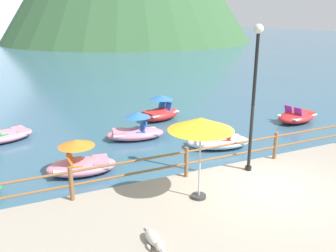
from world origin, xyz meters
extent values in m
plane|color=#38607A|center=(0.00, 40.00, 0.00)|extent=(200.00, 200.00, 0.00)
cube|color=#A39989|center=(0.00, -2.20, 0.20)|extent=(28.00, 8.00, 0.40)
cylinder|color=brown|center=(-5.10, 1.55, 0.88)|extent=(0.12, 0.12, 0.95)
cylinder|color=brown|center=(-1.70, 1.55, 0.88)|extent=(0.12, 0.12, 0.95)
cylinder|color=brown|center=(1.70, 1.55, 0.88)|extent=(0.12, 0.12, 0.95)
cylinder|color=brown|center=(0.00, 1.55, 1.21)|extent=(23.80, 0.07, 0.07)
cylinder|color=brown|center=(0.00, 1.55, 0.83)|extent=(23.80, 0.07, 0.07)
cylinder|color=black|center=(0.32, 1.16, 2.50)|extent=(0.10, 0.10, 4.21)
sphere|color=silver|center=(0.32, 1.16, 4.73)|extent=(0.28, 0.28, 0.28)
cylinder|color=black|center=(0.32, 1.16, 0.46)|extent=(0.20, 0.20, 0.12)
cylinder|color=#B2B2B7|center=(-1.99, 0.25, 1.40)|extent=(0.05, 0.05, 2.00)
cone|color=yellow|center=(-1.99, 0.25, 2.48)|extent=(1.70, 1.70, 0.32)
cylinder|color=#333333|center=(-1.99, 0.25, 0.44)|extent=(0.40, 0.40, 0.08)
ellipsoid|color=beige|center=(-3.85, -1.04, 0.52)|extent=(0.27, 0.64, 0.24)
sphere|color=beige|center=(-3.85, -1.42, 0.56)|extent=(0.20, 0.20, 0.20)
ellipsoid|color=beige|center=(-3.85, -1.53, 0.54)|extent=(0.08, 0.12, 0.08)
cylinder|color=beige|center=(-3.82, -0.62, 0.44)|extent=(0.04, 0.22, 0.04)
ellipsoid|color=beige|center=(-4.01, -1.21, 0.44)|extent=(0.07, 0.20, 0.07)
ellipsoid|color=beige|center=(-3.69, -1.20, 0.44)|extent=(0.07, 0.20, 0.07)
ellipsoid|color=red|center=(0.54, 8.74, 0.29)|extent=(2.51, 1.86, 0.59)
cube|color=silver|center=(0.54, 8.74, 0.40)|extent=(1.98, 1.50, 0.06)
cube|color=blue|center=(0.63, 9.02, 0.47)|extent=(0.50, 0.50, 0.08)
cube|color=blue|center=(0.80, 9.08, 0.69)|extent=(0.32, 0.44, 0.43)
cube|color=blue|center=(0.78, 8.56, 0.47)|extent=(0.50, 0.50, 0.08)
cube|color=blue|center=(0.95, 8.61, 0.69)|extent=(0.32, 0.44, 0.43)
cube|color=red|center=(-0.05, 8.55, 0.46)|extent=(0.74, 0.97, 0.12)
cone|color=blue|center=(0.65, 8.77, 1.17)|extent=(1.47, 1.47, 0.22)
ellipsoid|color=red|center=(6.59, 5.55, 0.27)|extent=(2.59, 1.84, 0.53)
cube|color=silver|center=(6.59, 5.55, 0.36)|extent=(2.03, 1.49, 0.06)
cube|color=purple|center=(6.48, 5.24, 0.43)|extent=(0.48, 0.48, 0.08)
cube|color=purple|center=(6.31, 5.20, 0.65)|extent=(0.29, 0.44, 0.43)
cube|color=purple|center=(6.36, 5.77, 0.43)|extent=(0.48, 0.48, 0.08)
cube|color=purple|center=(6.18, 5.73, 0.65)|extent=(0.29, 0.44, 0.43)
cube|color=red|center=(7.22, 5.69, 0.42)|extent=(0.71, 1.03, 0.12)
ellipsoid|color=pink|center=(-4.39, 3.96, 0.25)|extent=(2.47, 1.60, 0.50)
cube|color=silver|center=(-4.39, 3.96, 0.34)|extent=(1.93, 1.30, 0.06)
cube|color=orange|center=(-4.60, 3.74, 0.41)|extent=(0.46, 0.46, 0.08)
cube|color=orange|center=(-4.77, 3.76, 0.63)|extent=(0.27, 0.43, 0.43)
cube|color=orange|center=(-4.52, 4.24, 0.41)|extent=(0.46, 0.46, 0.08)
cube|color=orange|center=(-4.70, 4.26, 0.63)|extent=(0.27, 0.43, 0.43)
cube|color=pink|center=(-3.76, 3.86, 0.40)|extent=(0.63, 0.95, 0.12)
cone|color=orange|center=(-4.50, 3.98, 1.11)|extent=(1.37, 1.37, 0.22)
ellipsoid|color=white|center=(1.10, 4.13, 0.25)|extent=(2.80, 1.99, 0.51)
cube|color=silver|center=(1.10, 4.13, 0.34)|extent=(2.20, 1.60, 0.06)
cube|color=red|center=(1.35, 4.32, 0.41)|extent=(0.50, 0.50, 0.08)
cube|color=red|center=(1.53, 4.27, 0.63)|extent=(0.32, 0.44, 0.43)
cube|color=red|center=(1.20, 3.83, 0.41)|extent=(0.50, 0.50, 0.08)
cube|color=red|center=(1.37, 3.77, 0.63)|extent=(0.32, 0.44, 0.43)
cube|color=white|center=(0.43, 4.34, 0.40)|extent=(0.80, 1.03, 0.12)
ellipsoid|color=pink|center=(-6.69, 8.57, 0.22)|extent=(2.57, 1.95, 0.44)
cube|color=silver|center=(-6.69, 8.57, 0.30)|extent=(2.02, 1.57, 0.06)
cube|color=#339956|center=(-6.77, 8.27, 0.37)|extent=(0.51, 0.51, 0.08)
cube|color=pink|center=(-6.10, 8.77, 0.36)|extent=(0.76, 1.02, 0.12)
ellipsoid|color=pink|center=(-1.61, 6.46, 0.24)|extent=(2.64, 1.64, 0.48)
cube|color=silver|center=(-1.61, 6.46, 0.33)|extent=(2.07, 1.32, 0.06)
cube|color=blue|center=(-1.38, 6.65, 0.40)|extent=(0.47, 0.47, 0.08)
cube|color=blue|center=(-1.20, 6.61, 0.62)|extent=(0.29, 0.43, 0.43)
cube|color=blue|center=(-1.47, 6.20, 0.40)|extent=(0.47, 0.47, 0.08)
cube|color=blue|center=(-1.30, 6.16, 0.62)|extent=(0.29, 0.43, 0.43)
cube|color=pink|center=(-2.27, 6.60, 0.39)|extent=(0.70, 0.90, 0.12)
cone|color=blue|center=(-1.48, 6.44, 1.10)|extent=(1.30, 1.30, 0.22)
camera|label=1|loc=(-6.24, -7.05, 5.07)|focal=37.46mm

